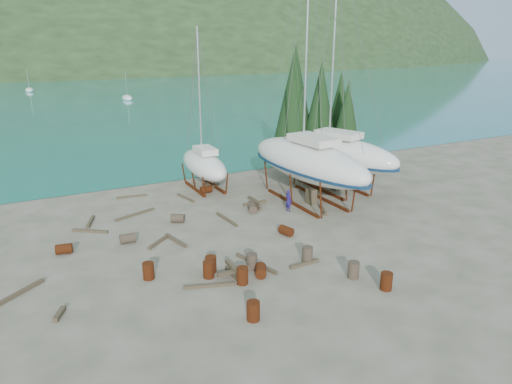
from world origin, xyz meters
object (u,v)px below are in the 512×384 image
large_sailboat_near (308,161)px  small_sailboat_shore (204,164)px  large_sailboat_far (333,152)px  worker (288,201)px

large_sailboat_near → small_sailboat_shore: (-5.64, 6.63, -1.11)m
large_sailboat_far → large_sailboat_near: bearing=-171.9°
large_sailboat_far → worker: (-6.09, -3.08, -2.24)m
large_sailboat_near → large_sailboat_far: size_ratio=1.07×
large_sailboat_near → small_sailboat_shore: large_sailboat_near is taller
large_sailboat_near → worker: large_sailboat_near is taller
large_sailboat_far → small_sailboat_shore: (-9.38, 4.73, -0.94)m
large_sailboat_near → small_sailboat_shore: 8.77m
large_sailboat_near → small_sailboat_shore: bearing=126.2°
small_sailboat_shore → large_sailboat_far: bearing=-24.7°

